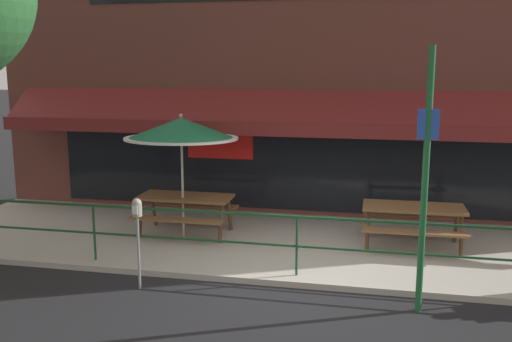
# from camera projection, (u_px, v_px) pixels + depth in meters

# --- Properties ---
(ground_plane) EXTENTS (120.00, 120.00, 0.00)m
(ground_plane) POSITION_uv_depth(u_px,v_px,m) (294.00, 288.00, 8.74)
(ground_plane) COLOR black
(patio_deck) EXTENTS (15.00, 4.00, 0.10)m
(patio_deck) POSITION_uv_depth(u_px,v_px,m) (309.00, 245.00, 10.65)
(patio_deck) COLOR #ADA89E
(patio_deck) RESTS_ON ground
(restaurant_building) EXTENTS (15.00, 1.60, 7.71)m
(restaurant_building) POSITION_uv_depth(u_px,v_px,m) (324.00, 43.00, 12.09)
(restaurant_building) COLOR brown
(restaurant_building) RESTS_ON ground
(patio_railing) EXTENTS (13.84, 0.04, 0.97)m
(patio_railing) POSITION_uv_depth(u_px,v_px,m) (297.00, 232.00, 8.88)
(patio_railing) COLOR #194723
(patio_railing) RESTS_ON patio_deck
(picnic_table_left) EXTENTS (1.80, 1.42, 0.76)m
(picnic_table_left) POSITION_uv_depth(u_px,v_px,m) (186.00, 204.00, 11.09)
(picnic_table_left) COLOR brown
(picnic_table_left) RESTS_ON patio_deck
(picnic_table_centre) EXTENTS (1.80, 1.42, 0.76)m
(picnic_table_centre) POSITION_uv_depth(u_px,v_px,m) (413.00, 214.00, 10.30)
(picnic_table_centre) COLOR brown
(picnic_table_centre) RESTS_ON patio_deck
(patio_umbrella_left) EXTENTS (2.14, 2.14, 2.38)m
(patio_umbrella_left) POSITION_uv_depth(u_px,v_px,m) (181.00, 129.00, 10.67)
(patio_umbrella_left) COLOR #B7B2A8
(patio_umbrella_left) RESTS_ON patio_deck
(parking_meter_near) EXTENTS (0.15, 0.16, 1.42)m
(parking_meter_near) POSITION_uv_depth(u_px,v_px,m) (137.00, 216.00, 8.50)
(parking_meter_near) COLOR gray
(parking_meter_near) RESTS_ON ground
(street_sign_pole) EXTENTS (0.28, 0.09, 3.62)m
(street_sign_pole) POSITION_uv_depth(u_px,v_px,m) (425.00, 180.00, 7.59)
(street_sign_pole) COLOR #1E6033
(street_sign_pole) RESTS_ON ground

